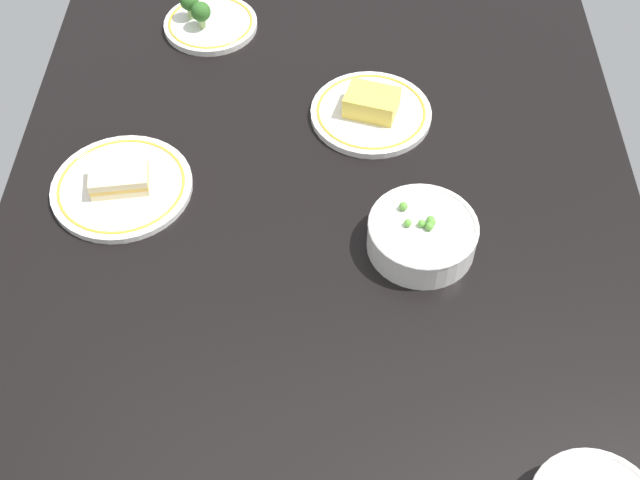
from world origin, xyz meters
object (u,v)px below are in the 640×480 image
Objects in this scene: plate_cheese at (371,110)px; bowl_peas at (422,235)px; plate_broccoli at (208,21)px; plate_sandwich at (121,185)px.

bowl_peas is at bearing 13.60° from plate_cheese.
plate_cheese is at bearing -166.40° from bowl_peas.
plate_sandwich is at bearing -12.80° from plate_broccoli.
bowl_peas is 0.92× the size of plate_broccoli.
plate_broccoli is at bearing -144.60° from bowl_peas.
bowl_peas is 48.35cm from plate_sandwich.
plate_broccoli reaches higher than plate_cheese.
plate_sandwich is 43.97cm from plate_cheese.
bowl_peas is 64.82cm from plate_broccoli.
plate_sandwich is (-10.75, -47.11, -1.78)cm from bowl_peas.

